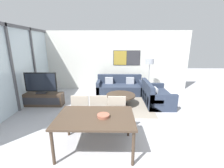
{
  "coord_description": "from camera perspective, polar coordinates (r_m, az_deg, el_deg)",
  "views": [
    {
      "loc": [
        0.1,
        -2.0,
        2.19
      ],
      "look_at": [
        0.03,
        2.64,
        0.95
      ],
      "focal_mm": 24.0,
      "sensor_mm": 36.0,
      "label": 1
    }
  ],
  "objects": [
    {
      "name": "dining_chair_right",
      "position": [
        3.85,
        1.8,
        -10.3
      ],
      "size": [
        0.46,
        0.46,
        0.98
      ],
      "color": "#B2A899",
      "rests_on": "ground_plane"
    },
    {
      "name": "dining_table",
      "position": [
        3.19,
        -6.35,
        -13.24
      ],
      "size": [
        1.59,
        1.05,
        0.75
      ],
      "color": "#423326",
      "rests_on": "ground_plane"
    },
    {
      "name": "sofa_side",
      "position": [
        5.91,
        16.0,
        -4.58
      ],
      "size": [
        0.92,
        1.59,
        0.83
      ],
      "rotation": [
        0.0,
        0.0,
        1.57
      ],
      "color": "#2D384C",
      "rests_on": "ground_plane"
    },
    {
      "name": "sofa_main",
      "position": [
        6.84,
        2.89,
        -1.32
      ],
      "size": [
        2.03,
        0.92,
        0.83
      ],
      "color": "#2D384C",
      "rests_on": "ground_plane"
    },
    {
      "name": "wall_back",
      "position": [
        7.32,
        0.21,
        8.8
      ],
      "size": [
        7.3,
        0.09,
        2.8
      ],
      "color": "silver",
      "rests_on": "ground_plane"
    },
    {
      "name": "coffee_table",
      "position": [
        5.53,
        3.37,
        -5.04
      ],
      "size": [
        1.06,
        1.06,
        0.4
      ],
      "color": "#423326",
      "rests_on": "ground_plane"
    },
    {
      "name": "dining_chair_left",
      "position": [
        3.97,
        -11.56,
        -9.81
      ],
      "size": [
        0.46,
        0.46,
        0.98
      ],
      "color": "#B2A899",
      "rests_on": "ground_plane"
    },
    {
      "name": "television",
      "position": [
        5.89,
        -25.49,
        0.33
      ],
      "size": [
        1.14,
        0.2,
        0.76
      ],
      "color": "#2D2D33",
      "rests_on": "tv_console"
    },
    {
      "name": "area_rug",
      "position": [
        5.64,
        3.32,
        -7.85
      ],
      "size": [
        2.21,
        2.14,
        0.01
      ],
      "color": "gray",
      "rests_on": "ground_plane"
    },
    {
      "name": "window_wall_left",
      "position": [
        5.7,
        -34.03,
        5.8
      ],
      "size": [
        0.07,
        5.28,
        2.8
      ],
      "color": "silver",
      "rests_on": "ground_plane"
    },
    {
      "name": "tv_console",
      "position": [
        6.05,
        -24.84,
        -5.3
      ],
      "size": [
        1.48,
        0.4,
        0.47
      ],
      "color": "#423326",
      "rests_on": "ground_plane"
    },
    {
      "name": "dining_chair_centre",
      "position": [
        3.91,
        -4.94,
        -9.93
      ],
      "size": [
        0.46,
        0.46,
        0.98
      ],
      "color": "#B2A899",
      "rests_on": "ground_plane"
    },
    {
      "name": "floor_lamp",
      "position": [
        6.73,
        14.13,
        7.41
      ],
      "size": [
        0.35,
        0.35,
        1.59
      ],
      "color": "#2D2D33",
      "rests_on": "ground_plane"
    },
    {
      "name": "fruit_bowl",
      "position": [
        3.1,
        -3.31,
        -11.9
      ],
      "size": [
        0.25,
        0.25,
        0.06
      ],
      "color": "#995642",
      "rests_on": "dining_table"
    }
  ]
}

